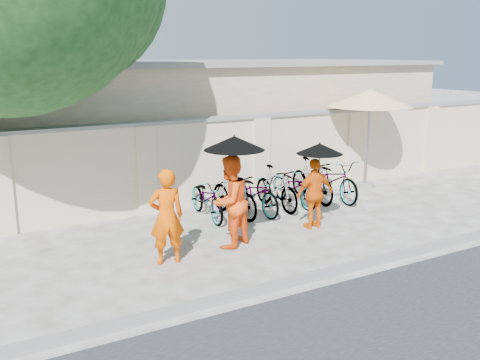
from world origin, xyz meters
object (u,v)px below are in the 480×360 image
monk_right (315,194)px  patio_umbrella (370,99)px  monk_center (230,202)px  monk_left (167,217)px

monk_right → patio_umbrella: (3.32, 2.09, 1.64)m
monk_right → patio_umbrella: bearing=-146.3°
monk_center → monk_left: bearing=-15.9°
monk_left → monk_right: bearing=-167.0°
monk_left → monk_right: size_ratio=1.13×
monk_left → patio_umbrella: patio_umbrella is taller
monk_left → patio_umbrella: bearing=-152.3°
monk_right → monk_left: bearing=6.3°
patio_umbrella → monk_left: bearing=-160.4°
monk_left → patio_umbrella: 7.27m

